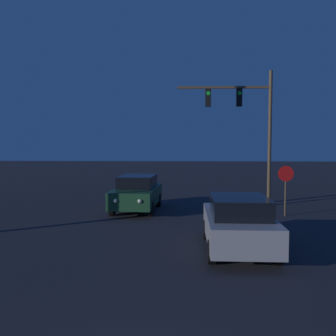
# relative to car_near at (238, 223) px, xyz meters

# --- Properties ---
(car_near) EXTENTS (2.00, 4.28, 1.66)m
(car_near) POSITION_rel_car_near_xyz_m (0.00, 0.00, 0.00)
(car_near) COLOR #99999E
(car_near) RESTS_ON ground_plane
(car_far) EXTENTS (2.16, 4.35, 1.66)m
(car_far) POSITION_rel_car_near_xyz_m (-3.85, 6.51, 0.00)
(car_far) COLOR #1E4728
(car_far) RESTS_ON ground_plane
(traffic_signal_mast) EXTENTS (4.80, 0.30, 6.85)m
(traffic_signal_mast) POSITION_rel_car_near_xyz_m (1.61, 8.13, 3.67)
(traffic_signal_mast) COLOR brown
(traffic_signal_mast) RESTS_ON ground_plane
(stop_sign) EXTENTS (0.68, 0.07, 2.22)m
(stop_sign) POSITION_rel_car_near_xyz_m (2.86, 5.41, 0.69)
(stop_sign) COLOR brown
(stop_sign) RESTS_ON ground_plane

